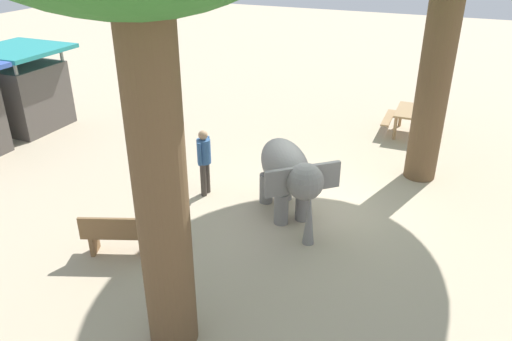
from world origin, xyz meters
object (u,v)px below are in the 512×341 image
(picnic_table_near, at_px, (410,116))
(market_stall_teal, at_px, (26,93))
(wooden_bench, at_px, (119,234))
(person_handler, at_px, (204,158))
(elephant, at_px, (289,173))

(picnic_table_near, height_order, market_stall_teal, market_stall_teal)
(picnic_table_near, bearing_deg, market_stall_teal, -70.25)
(wooden_bench, distance_m, picnic_table_near, 9.64)
(wooden_bench, xyz_separation_m, market_stall_teal, (4.54, 6.84, 0.67))
(person_handler, xyz_separation_m, picnic_table_near, (5.83, -3.91, -0.36))
(person_handler, bearing_deg, elephant, -4.96)
(elephant, bearing_deg, person_handler, -136.34)
(person_handler, xyz_separation_m, wooden_bench, (-2.81, 0.36, -0.48))
(wooden_bench, relative_size, market_stall_teal, 0.58)
(person_handler, distance_m, picnic_table_near, 7.03)
(elephant, height_order, market_stall_teal, market_stall_teal)
(elephant, bearing_deg, wooden_bench, -84.98)
(elephant, xyz_separation_m, market_stall_teal, (1.91, 9.33, 0.08))
(person_handler, bearing_deg, market_stall_teal, 166.31)
(elephant, relative_size, picnic_table_near, 1.49)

